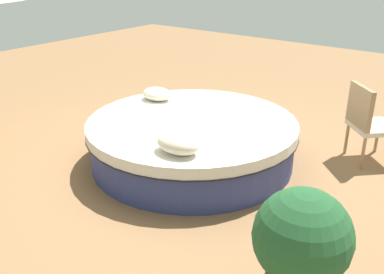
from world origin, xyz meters
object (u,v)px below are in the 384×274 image
(round_bed, at_px, (192,141))
(throw_pillow_1, at_px, (178,143))
(patio_chair, at_px, (367,119))
(planter, at_px, (301,248))
(throw_pillow_0, at_px, (157,94))

(round_bed, xyz_separation_m, throw_pillow_1, (-0.45, 0.81, 0.37))
(patio_chair, distance_m, planter, 2.86)
(throw_pillow_0, relative_size, planter, 0.43)
(round_bed, relative_size, throw_pillow_1, 5.34)
(throw_pillow_1, xyz_separation_m, patio_chair, (-1.23, -2.14, -0.10))
(patio_chair, relative_size, planter, 0.98)
(throw_pillow_1, distance_m, patio_chair, 2.47)
(throw_pillow_1, height_order, planter, planter)
(throw_pillow_0, distance_m, patio_chair, 2.74)
(round_bed, height_order, planter, planter)
(throw_pillow_1, relative_size, patio_chair, 0.49)
(throw_pillow_0, xyz_separation_m, throw_pillow_1, (-1.31, 1.14, 0.02))
(round_bed, distance_m, throw_pillow_0, 0.99)
(round_bed, height_order, patio_chair, patio_chair)
(round_bed, xyz_separation_m, planter, (-2.11, 1.50, 0.28))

